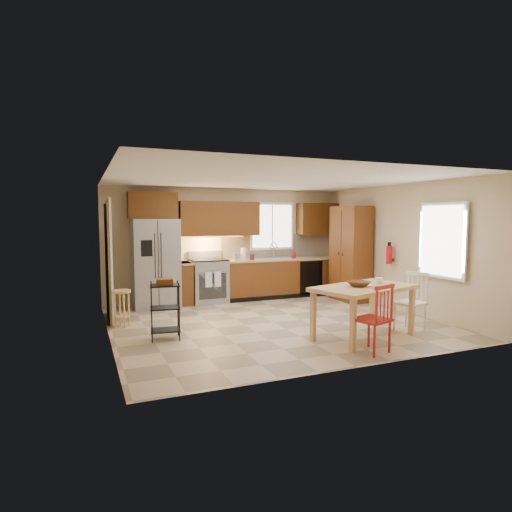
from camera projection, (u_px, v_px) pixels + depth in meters
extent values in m
plane|color=tan|center=(273.00, 322.00, 7.56)|extent=(5.50, 5.50, 0.00)
cube|color=silver|center=(274.00, 179.00, 7.34)|extent=(5.50, 5.00, 0.02)
cube|color=#CCB793|center=(228.00, 244.00, 9.75)|extent=(5.50, 0.02, 2.50)
cube|color=#CCB793|center=(361.00, 267.00, 5.15)|extent=(5.50, 0.02, 2.50)
cube|color=#CCB793|center=(107.00, 257.00, 6.40)|extent=(0.02, 5.00, 2.50)
cube|color=#CCB793|center=(399.00, 248.00, 8.49)|extent=(0.02, 5.00, 2.50)
cube|color=gray|center=(155.00, 263.00, 8.79)|extent=(0.92, 0.75, 1.82)
cube|color=gray|center=(209.00, 281.00, 9.32)|extent=(0.76, 0.63, 0.92)
cube|color=#5C3111|center=(184.00, 283.00, 9.12)|extent=(0.30, 0.60, 0.90)
cube|color=#5C3111|center=(284.00, 277.00, 10.03)|extent=(2.92, 0.60, 0.90)
cube|color=black|center=(311.00, 278.00, 9.98)|extent=(0.60, 0.02, 0.78)
cube|color=beige|center=(279.00, 246.00, 10.23)|extent=(2.92, 0.03, 0.55)
cube|color=#532B0D|center=(153.00, 205.00, 8.87)|extent=(1.00, 0.35, 0.55)
cube|color=#532B0D|center=(219.00, 219.00, 9.44)|extent=(1.80, 0.35, 0.75)
cube|color=#532B0D|center=(318.00, 219.00, 10.39)|extent=(1.00, 0.35, 0.75)
cube|color=white|center=(272.00, 226.00, 10.11)|extent=(1.12, 0.04, 1.12)
cube|color=gray|center=(277.00, 260.00, 9.93)|extent=(0.62, 0.46, 0.16)
cube|color=#FFBF66|center=(207.00, 237.00, 9.34)|extent=(1.60, 0.30, 0.01)
imported|color=#B30C15|center=(293.00, 254.00, 9.97)|extent=(0.09, 0.09, 0.19)
cylinder|color=silver|center=(243.00, 254.00, 9.54)|extent=(0.12, 0.12, 0.28)
cylinder|color=gray|center=(235.00, 257.00, 9.47)|extent=(0.11, 0.11, 0.18)
cylinder|color=#522B16|center=(252.00, 257.00, 9.60)|extent=(0.10, 0.10, 0.14)
cube|color=#5C3111|center=(350.00, 254.00, 9.49)|extent=(0.50, 0.95, 2.10)
cylinder|color=#B30C15|center=(389.00, 255.00, 8.60)|extent=(0.12, 0.12, 0.36)
cube|color=white|center=(442.00, 240.00, 7.39)|extent=(0.04, 1.02, 1.32)
cube|color=#8C7A59|center=(108.00, 262.00, 7.65)|extent=(0.04, 0.95, 2.10)
imported|color=#522B16|center=(359.00, 287.00, 6.49)|extent=(0.40, 0.40, 0.08)
cylinder|color=silver|center=(379.00, 282.00, 6.75)|extent=(0.15, 0.15, 0.14)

